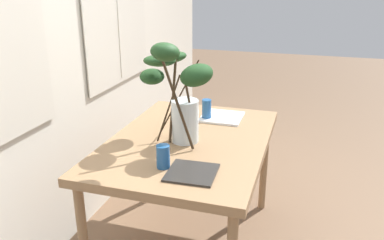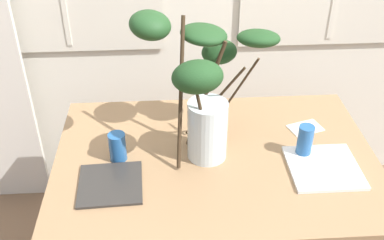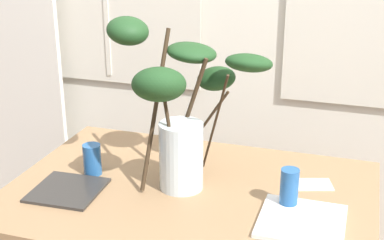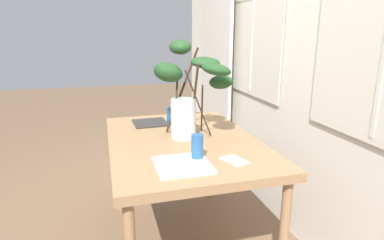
% 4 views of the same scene
% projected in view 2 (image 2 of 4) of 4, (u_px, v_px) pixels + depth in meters
% --- Properties ---
extents(dining_table, '(1.28, 0.89, 0.74)m').
position_uv_depth(dining_table, '(215.00, 169.00, 1.89)').
color(dining_table, '#93704C').
rests_on(dining_table, ground).
extents(vase_with_branches, '(0.61, 0.52, 0.61)m').
position_uv_depth(vase_with_branches, '(206.00, 85.00, 1.72)').
color(vase_with_branches, silver).
rests_on(vase_with_branches, dining_table).
extents(drinking_glass_blue_left, '(0.07, 0.07, 0.12)m').
position_uv_depth(drinking_glass_blue_left, '(118.00, 147.00, 1.81)').
color(drinking_glass_blue_left, '#235693').
rests_on(drinking_glass_blue_left, dining_table).
extents(drinking_glass_blue_right, '(0.06, 0.06, 0.14)m').
position_uv_depth(drinking_glass_blue_right, '(305.00, 141.00, 1.82)').
color(drinking_glass_blue_right, '#235693').
rests_on(drinking_glass_blue_right, dining_table).
extents(plate_square_left, '(0.24, 0.24, 0.01)m').
position_uv_depth(plate_square_left, '(110.00, 184.00, 1.71)').
color(plate_square_left, '#2D2B28').
rests_on(plate_square_left, dining_table).
extents(plate_square_right, '(0.27, 0.27, 0.01)m').
position_uv_depth(plate_square_right, '(324.00, 167.00, 1.79)').
color(plate_square_right, white).
rests_on(plate_square_right, dining_table).
extents(napkin_folded, '(0.16, 0.13, 0.00)m').
position_uv_depth(napkin_folded, '(305.00, 128.00, 2.01)').
color(napkin_folded, silver).
rests_on(napkin_folded, dining_table).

